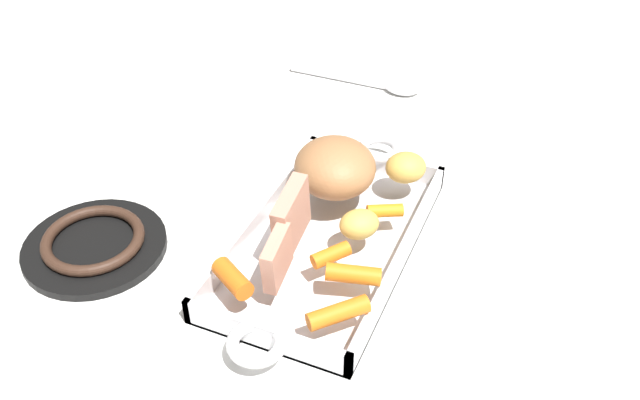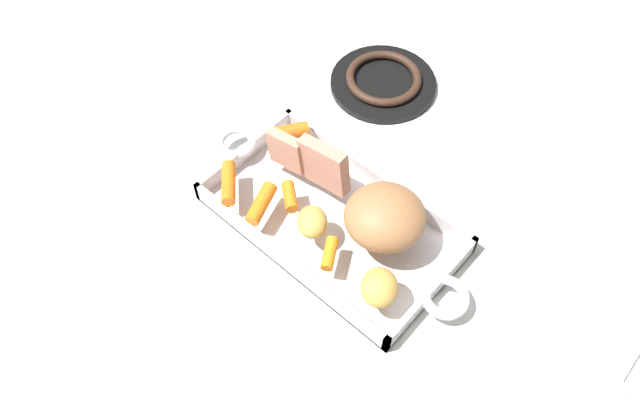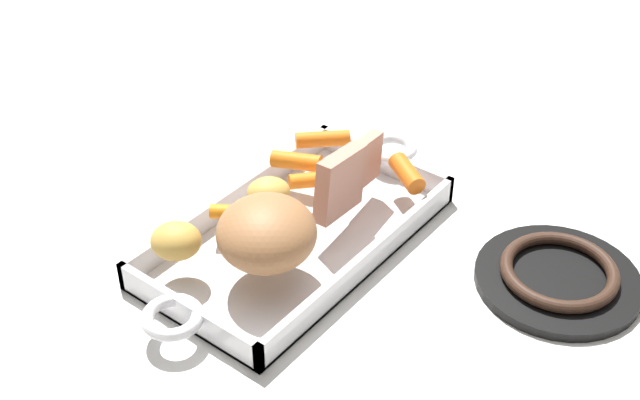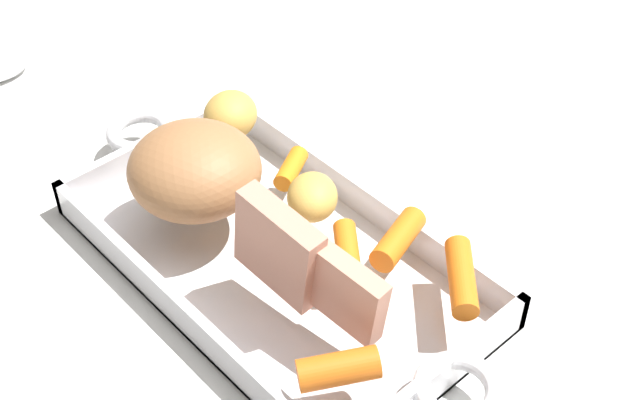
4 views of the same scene
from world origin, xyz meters
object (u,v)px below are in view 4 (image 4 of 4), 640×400
Objects in this scene: pork_roast at (195,170)px; potato_golden_large at (230,115)px; roasting_dish at (276,257)px; potato_halved at (310,195)px; baby_carrot_center_left at (461,277)px; baby_carrot_southeast at (291,168)px; baby_carrot_northwest at (347,248)px; baby_carrot_center_right at (338,369)px; roast_slice_thick at (279,248)px; roast_slice_outer at (349,295)px; baby_carrot_short at (398,239)px.

potato_golden_large is (0.06, -0.08, -0.02)m from pork_roast.
roasting_dish is 0.06m from potato_halved.
pork_roast reaches higher than potato_golden_large.
baby_carrot_center_left is 1.52× the size of baby_carrot_southeast.
baby_carrot_northwest is 0.83× the size of baby_carrot_center_right.
baby_carrot_center_left reaches higher than baby_carrot_northwest.
baby_carrot_center_left reaches higher than roasting_dish.
roasting_dish is 0.10m from pork_roast.
roast_slice_thick is (-0.12, 0.01, 0.00)m from pork_roast.
baby_carrot_short is at bearing -71.25° from roast_slice_outer.
roasting_dish is 0.15m from potato_golden_large.
roast_slice_thick reaches higher than roast_slice_outer.
baby_carrot_southeast is at bearing 179.99° from potato_golden_large.
potato_golden_large is at bearing -7.76° from potato_halved.
baby_carrot_northwest is (0.05, -0.05, -0.02)m from roast_slice_outer.
roast_slice_outer is 0.09m from baby_carrot_short.
baby_carrot_northwest reaches higher than baby_carrot_southeast.
pork_roast reaches higher than roasting_dish.
pork_roast is at bearing 125.05° from potato_golden_large.
baby_carrot_short is at bearing -151.00° from pork_roast.
baby_carrot_northwest is 0.86× the size of potato_golden_large.
baby_carrot_center_left is 1.23× the size of baby_carrot_center_right.
roasting_dish is 6.61× the size of baby_carrot_center_left.
roast_slice_thick is at bearing 144.22° from roasting_dish.
pork_roast is 1.96× the size of baby_carrot_center_right.
potato_golden_large is 0.13m from potato_halved.
roasting_dish is 8.10× the size of baby_carrot_center_right.
roasting_dish is at bearing -164.08° from pork_roast.
baby_carrot_southeast is at bearing -109.21° from pork_roast.
roast_slice_outer is (-0.18, -0.00, -0.01)m from pork_roast.
pork_roast reaches higher than baby_carrot_southeast.
roast_slice_outer is at bearing 169.90° from roasting_dish.
pork_roast is at bearing 23.03° from baby_carrot_center_left.
baby_carrot_short is 1.38× the size of baby_carrot_southeast.
roast_slice_outer is 0.25m from potato_golden_large.
pork_roast is 1.76× the size of baby_carrot_short.
potato_halved is at bearing -35.45° from baby_carrot_center_right.
pork_roast is 1.86× the size of roast_slice_outer.
baby_carrot_center_left is at bearing -174.29° from baby_carrot_short.
roast_slice_outer reaches higher than baby_carrot_short.
roast_slice_outer reaches higher than baby_carrot_center_right.
pork_roast is at bearing -10.08° from baby_carrot_center_right.
baby_carrot_northwest is 0.06m from potato_halved.
baby_carrot_short reaches higher than baby_carrot_center_left.
roast_slice_thick reaches higher than baby_carrot_southeast.
baby_carrot_center_right is at bearing 116.36° from baby_carrot_short.
potato_halved is at bearing 11.22° from baby_carrot_center_left.
baby_carrot_southeast is at bearing -17.01° from baby_carrot_northwest.
pork_roast is 2.01× the size of potato_golden_large.
roast_slice_thick is 0.10m from baby_carrot_short.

